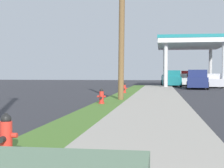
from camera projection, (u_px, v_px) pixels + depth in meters
fire_hydrant_nearest at (6, 136)px, 6.13m from camera, size 0.42×0.38×0.74m
fire_hydrant_second at (101, 97)px, 16.46m from camera, size 0.42×0.38×0.74m
fire_hydrant_third at (124, 89)px, 25.52m from camera, size 0.42×0.37×0.74m
utility_pole_midground at (122, 24)px, 18.85m from camera, size 0.77×1.29×8.31m
car_white_by_near_pump at (181, 80)px, 45.58m from camera, size 2.24×4.62×1.57m
car_silver_by_far_pump at (212, 81)px, 38.23m from camera, size 2.11×4.57×1.57m
truck_navy_at_forecourt at (197, 80)px, 35.20m from camera, size 2.52×5.54×1.97m
truck_teal_on_apron at (171, 79)px, 41.88m from camera, size 2.45×5.52×1.97m
truck_red_at_far_bay at (188, 78)px, 48.92m from camera, size 2.37×5.49×1.97m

